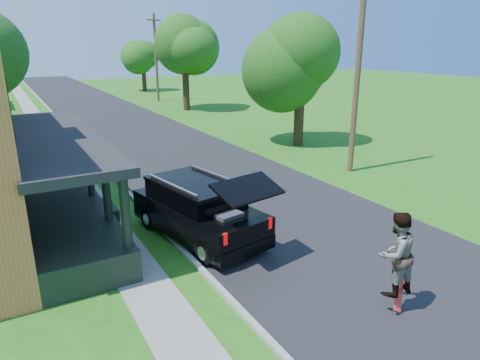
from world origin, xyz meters
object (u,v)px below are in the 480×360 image
tree_right_near (301,58)px  skateboarder (396,254)px  black_suv (198,210)px  utility_pole_near (359,58)px

tree_right_near → skateboarder: bearing=-119.5°
black_suv → skateboarder: size_ratio=2.80×
black_suv → utility_pole_near: (9.44, 3.20, 4.36)m
skateboarder → utility_pole_near: 12.17m
black_suv → utility_pole_near: utility_pole_near is taller
skateboarder → tree_right_near: tree_right_near is taller
utility_pole_near → skateboarder: bearing=-129.9°
black_suv → skateboarder: black_suv is taller
utility_pole_near → black_suv: bearing=-162.3°
skateboarder → tree_right_near: bearing=-117.8°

